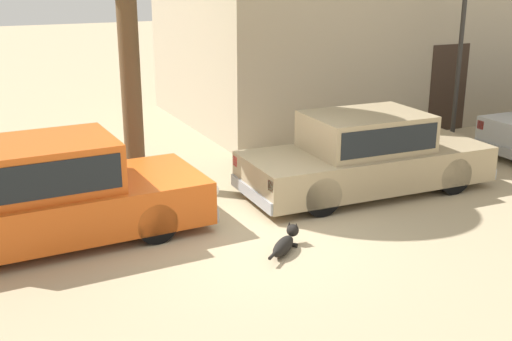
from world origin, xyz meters
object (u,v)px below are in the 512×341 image
at_px(stray_dog_spotted, 285,243).
at_px(street_lamp, 462,33).
at_px(parked_sedan_nearest, 43,193).
at_px(parked_sedan_second, 366,153).

relative_size(stray_dog_spotted, street_lamp, 0.21).
distance_m(parked_sedan_nearest, parked_sedan_second, 5.48).
bearing_deg(parked_sedan_nearest, parked_sedan_second, -3.54).
bearing_deg(parked_sedan_second, street_lamp, 28.29).
xyz_separation_m(parked_sedan_second, stray_dog_spotted, (-2.50, -1.70, -0.57)).
bearing_deg(stray_dog_spotted, street_lamp, -10.71).
distance_m(stray_dog_spotted, street_lamp, 7.47).
xyz_separation_m(parked_sedan_nearest, parked_sedan_second, (5.48, -0.12, -0.04)).
distance_m(parked_sedan_nearest, stray_dog_spotted, 3.55).
relative_size(parked_sedan_second, street_lamp, 1.19).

